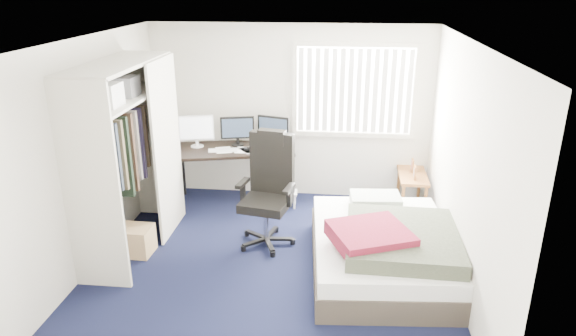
# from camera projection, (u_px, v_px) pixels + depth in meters

# --- Properties ---
(ground) EXTENTS (4.20, 4.20, 0.00)m
(ground) POSITION_uv_depth(u_px,v_px,m) (271.00, 265.00, 5.85)
(ground) COLOR black
(ground) RESTS_ON ground
(room_shell) EXTENTS (4.20, 4.20, 4.20)m
(room_shell) POSITION_uv_depth(u_px,v_px,m) (269.00, 138.00, 5.32)
(room_shell) COLOR silver
(room_shell) RESTS_ON ground
(window_assembly) EXTENTS (1.72, 0.09, 1.32)m
(window_assembly) POSITION_uv_depth(u_px,v_px,m) (354.00, 91.00, 7.10)
(window_assembly) COLOR white
(window_assembly) RESTS_ON ground
(closet) EXTENTS (0.64, 1.84, 2.22)m
(closet) POSITION_uv_depth(u_px,v_px,m) (126.00, 140.00, 5.80)
(closet) COLOR beige
(closet) RESTS_ON ground
(desk) EXTENTS (1.77, 1.13, 1.27)m
(desk) POSITION_uv_depth(u_px,v_px,m) (235.00, 146.00, 7.27)
(desk) COLOR black
(desk) RESTS_ON ground
(office_chair) EXTENTS (0.76, 0.76, 1.38)m
(office_chair) POSITION_uv_depth(u_px,v_px,m) (268.00, 201.00, 6.21)
(office_chair) COLOR black
(office_chair) RESTS_ON ground
(footstool) EXTENTS (0.29, 0.24, 0.23)m
(footstool) POSITION_uv_depth(u_px,v_px,m) (287.00, 195.00, 7.28)
(footstool) COLOR white
(footstool) RESTS_ON ground
(nightstand) EXTENTS (0.38, 0.76, 0.70)m
(nightstand) POSITION_uv_depth(u_px,v_px,m) (412.00, 179.00, 7.12)
(nightstand) COLOR brown
(nightstand) RESTS_ON ground
(bed) EXTENTS (1.69, 2.16, 0.67)m
(bed) POSITION_uv_depth(u_px,v_px,m) (385.00, 248.00, 5.64)
(bed) COLOR #393129
(bed) RESTS_ON ground
(pine_box) EXTENTS (0.46, 0.35, 0.33)m
(pine_box) POSITION_uv_depth(u_px,v_px,m) (133.00, 240.00, 6.05)
(pine_box) COLOR tan
(pine_box) RESTS_ON ground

